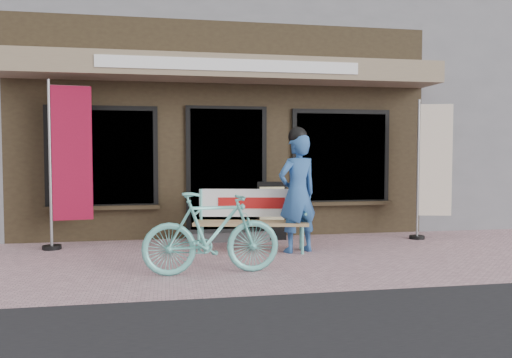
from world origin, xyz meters
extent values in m
plane|color=#CA9AA2|center=(0.00, 0.00, 0.00)|extent=(70.00, 70.00, 0.00)
cube|color=black|center=(0.00, 5.00, 1.80)|extent=(7.00, 6.00, 3.60)
cube|color=slate|center=(0.00, 5.00, 4.80)|extent=(7.00, 6.00, 2.40)
cube|color=#8A775D|center=(0.00, 1.65, 2.75)|extent=(7.00, 0.80, 0.35)
cube|color=white|center=(0.00, 1.24, 2.75)|extent=(4.00, 0.02, 0.18)
cube|color=black|center=(0.00, 1.98, 1.10)|extent=(1.20, 0.06, 2.10)
cube|color=black|center=(0.00, 1.97, 1.10)|extent=(1.35, 0.04, 2.20)
cube|color=black|center=(-2.00, 1.98, 1.35)|extent=(1.60, 0.06, 1.50)
cube|color=black|center=(2.00, 1.98, 1.35)|extent=(1.60, 0.06, 1.50)
cube|color=black|center=(-2.00, 1.97, 1.35)|extent=(1.75, 0.04, 1.65)
cube|color=black|center=(2.00, 1.97, 1.35)|extent=(1.75, 0.04, 1.65)
cube|color=black|center=(-2.00, 1.92, 0.55)|extent=(1.80, 0.18, 0.06)
cube|color=black|center=(2.00, 1.92, 0.55)|extent=(1.80, 0.18, 0.06)
cube|color=#59595B|center=(0.00, 1.75, 0.07)|extent=(1.30, 0.45, 0.15)
cylinder|color=#62C0B4|center=(-0.54, 0.71, 0.19)|extent=(0.05, 0.05, 0.38)
cylinder|color=#62C0B4|center=(-0.47, 1.07, 0.19)|extent=(0.05, 0.05, 0.38)
cylinder|color=#62C0B4|center=(0.89, 0.42, 0.19)|extent=(0.05, 0.05, 0.38)
cylinder|color=#62C0B4|center=(0.96, 0.78, 0.19)|extent=(0.05, 0.05, 0.38)
cube|color=tan|center=(0.21, 0.74, 0.41)|extent=(1.69, 0.73, 0.05)
cylinder|color=#62C0B4|center=(-0.49, 1.07, 0.64)|extent=(0.05, 0.05, 0.50)
cylinder|color=#62C0B4|center=(0.98, 0.77, 0.64)|extent=(0.05, 0.05, 0.50)
cube|color=white|center=(0.25, 0.94, 0.68)|extent=(1.53, 0.34, 0.41)
cube|color=#B21414|center=(0.24, 0.92, 0.68)|extent=(0.97, 0.20, 0.16)
cylinder|color=#62C0B4|center=(-0.55, 0.90, 0.57)|extent=(0.12, 0.40, 0.04)
cylinder|color=#62C0B4|center=(0.97, 0.59, 0.57)|extent=(0.12, 0.40, 0.04)
imported|color=#2C5897|center=(0.86, 0.59, 0.84)|extent=(0.71, 0.58, 1.69)
sphere|color=black|center=(0.86, 0.59, 1.66)|extent=(0.34, 0.34, 0.27)
imported|color=#62C0B4|center=(-0.47, -0.51, 0.48)|extent=(1.63, 0.52, 0.97)
cylinder|color=gray|center=(-2.67, 1.41, 1.25)|extent=(0.05, 0.05, 2.49)
cylinder|color=gray|center=(-2.38, 1.44, 2.40)|extent=(0.57, 0.09, 0.03)
cube|color=maroon|center=(-2.36, 1.44, 1.42)|extent=(0.57, 0.10, 1.98)
cylinder|color=black|center=(-2.67, 1.41, 0.03)|extent=(0.30, 0.30, 0.06)
cylinder|color=gray|center=(3.09, 1.31, 1.15)|extent=(0.05, 0.05, 2.30)
cylinder|color=gray|center=(3.34, 1.24, 2.21)|extent=(0.51, 0.16, 0.03)
cube|color=beige|center=(3.36, 1.23, 1.30)|extent=(0.51, 0.16, 1.83)
cylinder|color=black|center=(3.09, 1.31, 0.03)|extent=(0.31, 0.31, 0.05)
cube|color=black|center=(0.70, 1.64, 0.48)|extent=(0.48, 0.14, 0.95)
cube|color=beige|center=(0.69, 1.59, 0.58)|extent=(0.40, 0.07, 0.58)
camera|label=1|loc=(-0.96, -6.30, 1.42)|focal=35.00mm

